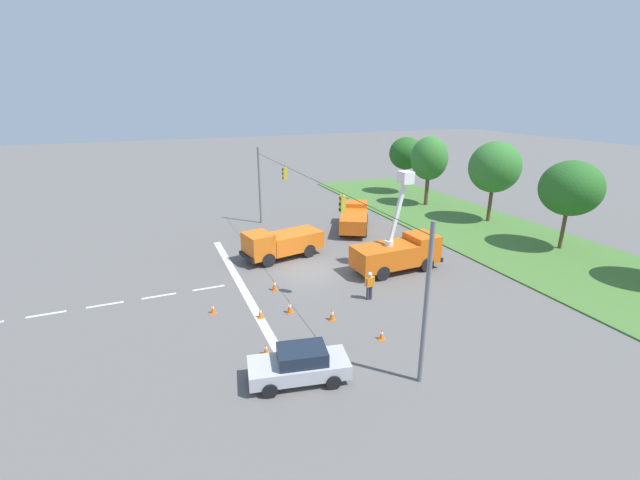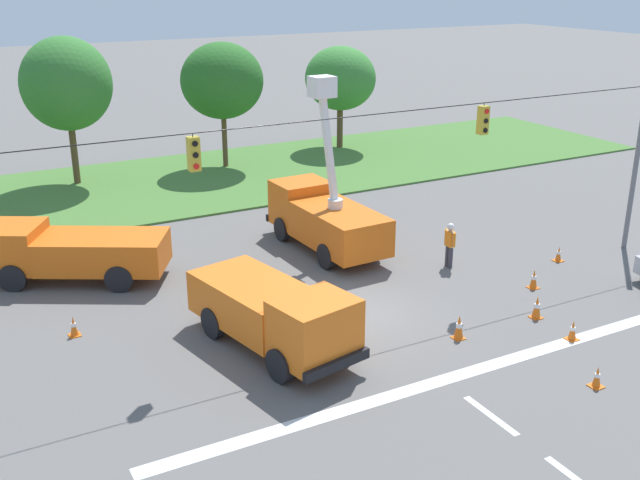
{
  "view_description": "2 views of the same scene",
  "coord_description": "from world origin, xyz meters",
  "views": [
    {
      "loc": [
        25.68,
        -9.92,
        11.74
      ],
      "look_at": [
        -0.15,
        0.8,
        2.18
      ],
      "focal_mm": 24.0,
      "sensor_mm": 36.0,
      "label": 1
    },
    {
      "loc": [
        -11.74,
        -19.44,
        10.88
      ],
      "look_at": [
        -0.29,
        1.79,
        2.05
      ],
      "focal_mm": 42.0,
      "sensor_mm": 36.0,
      "label": 2
    }
  ],
  "objects": [
    {
      "name": "ground_plane",
      "position": [
        0.0,
        0.0,
        0.0
      ],
      "size": [
        200.0,
        200.0,
        0.0
      ],
      "primitive_type": "plane",
      "color": "#605E5B"
    },
    {
      "name": "grass_verge",
      "position": [
        0.0,
        18.0,
        0.05
      ],
      "size": [
        56.0,
        12.0,
        0.1
      ],
      "primitive_type": "cube",
      "color": "#477533",
      "rests_on": "ground"
    },
    {
      "name": "lane_markings",
      "position": [
        0.0,
        -6.45,
        0.0
      ],
      "size": [
        17.6,
        15.25,
        0.01
      ],
      "color": "silver",
      "rests_on": "ground"
    },
    {
      "name": "signal_gantry",
      "position": [
        -0.02,
        -0.0,
        4.25
      ],
      "size": [
        26.2,
        0.33,
        7.2
      ],
      "color": "slate",
      "rests_on": "ground"
    },
    {
      "name": "tree_far_west",
      "position": [
        -18.64,
        19.77,
        4.94
      ],
      "size": [
        4.12,
        4.02,
        6.89
      ],
      "color": "brown",
      "rests_on": "ground"
    },
    {
      "name": "tree_west",
      "position": [
        -12.53,
        18.67,
        5.18
      ],
      "size": [
        4.1,
        3.88,
        7.52
      ],
      "color": "brown",
      "rests_on": "ground"
    },
    {
      "name": "tree_centre",
      "position": [
        -4.87,
        20.41,
        5.29
      ],
      "size": [
        4.57,
        4.86,
        7.68
      ],
      "color": "brown",
      "rests_on": "ground"
    },
    {
      "name": "tree_east",
      "position": [
        3.4,
        20.05,
        4.94
      ],
      "size": [
        4.61,
        4.5,
        7.05
      ],
      "color": "brown",
      "rests_on": "ground"
    },
    {
      "name": "utility_truck_bucket_lift",
      "position": [
        2.08,
        5.75,
        1.42
      ],
      "size": [
        2.57,
        6.43,
        6.96
      ],
      "color": "orange",
      "rests_on": "ground"
    },
    {
      "name": "utility_truck_support_near",
      "position": [
        -3.35,
        -1.03,
        1.2
      ],
      "size": [
        3.46,
        6.4,
        2.24
      ],
      "color": "orange",
      "rests_on": "ground"
    },
    {
      "name": "utility_truck_support_far",
      "position": [
        -7.64,
        7.29,
        1.14
      ],
      "size": [
        6.91,
        5.24,
        2.09
      ],
      "color": "orange",
      "rests_on": "ground"
    },
    {
      "name": "sedan_silver",
      "position": [
        10.96,
        -4.76,
        0.79
      ],
      "size": [
        2.53,
        4.55,
        1.56
      ],
      "color": "#B7B7BC",
      "rests_on": "ground"
    },
    {
      "name": "road_worker",
      "position": [
        5.32,
        1.74,
        1.0
      ],
      "size": [
        0.27,
        0.65,
        1.77
      ],
      "color": "#383842",
      "rests_on": "ground"
    },
    {
      "name": "traffic_cone_foreground_left",
      "position": [
        6.74,
        -1.35,
        0.35
      ],
      "size": [
        0.36,
        0.36,
        0.71
      ],
      "color": "orange",
      "rests_on": "ground"
    },
    {
      "name": "traffic_cone_foreground_right",
      "position": [
        1.94,
        -3.17,
        0.39
      ],
      "size": [
        0.36,
        0.36,
        0.79
      ],
      "color": "orange",
      "rests_on": "ground"
    },
    {
      "name": "traffic_cone_mid_left",
      "position": [
        4.99,
        -4.91,
        0.32
      ],
      "size": [
        0.36,
        0.36,
        0.65
      ],
      "color": "orange",
      "rests_on": "ground"
    },
    {
      "name": "traffic_cone_mid_right",
      "position": [
        5.1,
        -3.23,
        0.39
      ],
      "size": [
        0.36,
        0.36,
        0.78
      ],
      "color": "orange",
      "rests_on": "ground"
    },
    {
      "name": "traffic_cone_near_bucket",
      "position": [
        3.48,
        -7.25,
        0.3
      ],
      "size": [
        0.36,
        0.36,
        0.62
      ],
      "color": "orange",
      "rests_on": "ground"
    },
    {
      "name": "traffic_cone_lane_edge_a",
      "position": [
        -8.55,
        2.7,
        0.32
      ],
      "size": [
        0.36,
        0.36,
        0.65
      ],
      "color": "orange",
      "rests_on": "ground"
    },
    {
      "name": "traffic_cone_lane_edge_b",
      "position": [
        8.53,
        -5.59,
        0.28
      ],
      "size": [
        0.36,
        0.36,
        0.6
      ],
      "color": "orange",
      "rests_on": "ground"
    },
    {
      "name": "traffic_cone_far_left",
      "position": [
        9.48,
        0.17,
        0.29
      ],
      "size": [
        0.36,
        0.36,
        0.6
      ],
      "color": "orange",
      "rests_on": "ground"
    }
  ]
}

